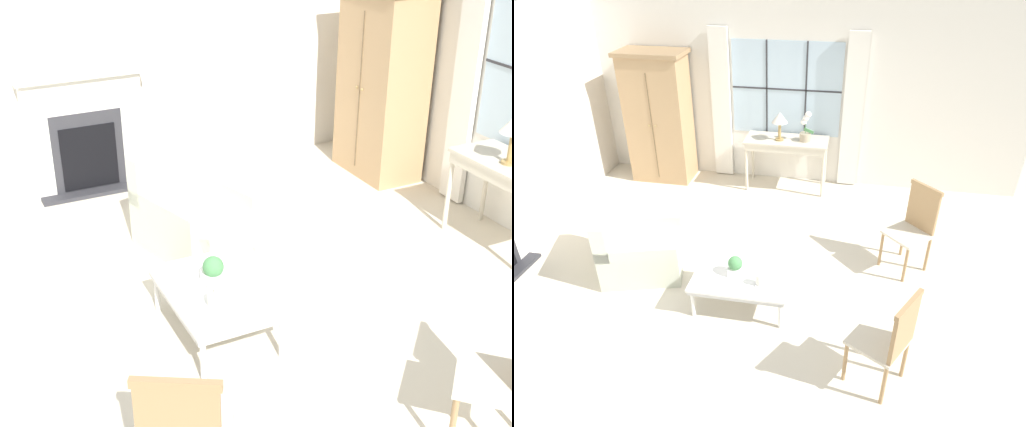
# 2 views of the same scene
# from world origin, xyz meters

# --- Properties ---
(ground_plane) EXTENTS (14.00, 14.00, 0.00)m
(ground_plane) POSITION_xyz_m (0.00, 0.00, 0.00)
(ground_plane) COLOR beige
(wall_left) EXTENTS (0.06, 7.20, 2.80)m
(wall_left) POSITION_xyz_m (-3.03, 0.60, 1.40)
(wall_left) COLOR silver
(wall_left) RESTS_ON ground_plane
(fireplace) EXTENTS (0.34, 1.27, 2.27)m
(fireplace) POSITION_xyz_m (-2.91, -0.31, 0.75)
(fireplace) COLOR #2D2D33
(fireplace) RESTS_ON ground_plane
(armoire) EXTENTS (1.01, 0.61, 2.04)m
(armoire) POSITION_xyz_m (-1.97, 2.67, 1.03)
(armoire) COLOR tan
(armoire) RESTS_ON ground_plane
(armchair_upholstered) EXTENTS (1.10, 1.09, 0.83)m
(armchair_upholstered) POSITION_xyz_m (-1.30, 0.27, 0.27)
(armchair_upholstered) COLOR beige
(armchair_upholstered) RESTS_ON ground_plane
(coffee_table) EXTENTS (1.03, 0.69, 0.38)m
(coffee_table) POSITION_xyz_m (0.04, -0.12, 0.33)
(coffee_table) COLOR silver
(coffee_table) RESTS_ON ground_plane
(potted_plant_small) EXTENTS (0.16, 0.16, 0.22)m
(potted_plant_small) POSITION_xyz_m (-0.03, -0.11, 0.48)
(potted_plant_small) COLOR white
(potted_plant_small) RESTS_ON coffee_table
(pillar_candle) EXTENTS (0.13, 0.13, 0.14)m
(pillar_candle) POSITION_xyz_m (0.26, -0.23, 0.44)
(pillar_candle) COLOR silver
(pillar_candle) RESTS_ON coffee_table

